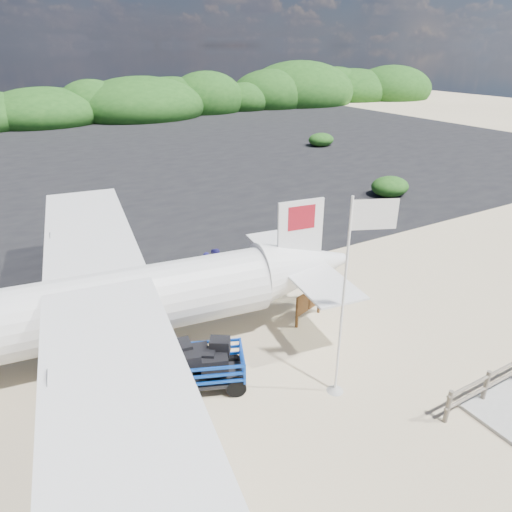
{
  "coord_description": "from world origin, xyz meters",
  "views": [
    {
      "loc": [
        -5.66,
        -10.23,
        8.8
      ],
      "look_at": [
        2.23,
        3.36,
        1.54
      ],
      "focal_mm": 32.0,
      "sensor_mm": 36.0,
      "label": 1
    }
  ],
  "objects_px": {
    "signboard": "(308,320)",
    "crew_a": "(207,269)",
    "crew_b": "(215,270)",
    "flagpole": "(335,391)",
    "aircraft_large": "(213,152)",
    "baggage_cart": "(202,386)"
  },
  "relations": [
    {
      "from": "flagpole",
      "to": "crew_b",
      "type": "relative_size",
      "value": 3.2
    },
    {
      "from": "signboard",
      "to": "crew_a",
      "type": "relative_size",
      "value": 0.96
    },
    {
      "from": "crew_b",
      "to": "aircraft_large",
      "type": "height_order",
      "value": "aircraft_large"
    },
    {
      "from": "flagpole",
      "to": "crew_b",
      "type": "xyz_separation_m",
      "value": [
        -0.38,
        6.92,
        0.89
      ]
    },
    {
      "from": "signboard",
      "to": "crew_a",
      "type": "distance_m",
      "value": 4.58
    },
    {
      "from": "flagpole",
      "to": "crew_a",
      "type": "relative_size",
      "value": 3.76
    },
    {
      "from": "signboard",
      "to": "aircraft_large",
      "type": "height_order",
      "value": "aircraft_large"
    },
    {
      "from": "flagpole",
      "to": "crew_a",
      "type": "distance_m",
      "value": 7.45
    },
    {
      "from": "flagpole",
      "to": "crew_a",
      "type": "bearing_deg",
      "value": 94.12
    },
    {
      "from": "baggage_cart",
      "to": "aircraft_large",
      "type": "distance_m",
      "value": 31.44
    },
    {
      "from": "flagpole",
      "to": "signboard",
      "type": "distance_m",
      "value": 3.68
    },
    {
      "from": "flagpole",
      "to": "aircraft_large",
      "type": "xyz_separation_m",
      "value": [
        10.54,
        30.37,
        0.0
      ]
    },
    {
      "from": "baggage_cart",
      "to": "aircraft_large",
      "type": "relative_size",
      "value": 0.14
    },
    {
      "from": "crew_a",
      "to": "crew_b",
      "type": "relative_size",
      "value": 0.85
    },
    {
      "from": "flagpole",
      "to": "crew_b",
      "type": "distance_m",
      "value": 6.99
    },
    {
      "from": "baggage_cart",
      "to": "signboard",
      "type": "bearing_deg",
      "value": 37.97
    },
    {
      "from": "baggage_cart",
      "to": "flagpole",
      "type": "bearing_deg",
      "value": -10.88
    },
    {
      "from": "crew_b",
      "to": "aircraft_large",
      "type": "bearing_deg",
      "value": -134.44
    },
    {
      "from": "signboard",
      "to": "aircraft_large",
      "type": "relative_size",
      "value": 0.08
    },
    {
      "from": "flagpole",
      "to": "aircraft_large",
      "type": "distance_m",
      "value": 32.15
    },
    {
      "from": "signboard",
      "to": "crew_b",
      "type": "relative_size",
      "value": 0.82
    },
    {
      "from": "crew_b",
      "to": "aircraft_large",
      "type": "distance_m",
      "value": 25.89
    }
  ]
}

